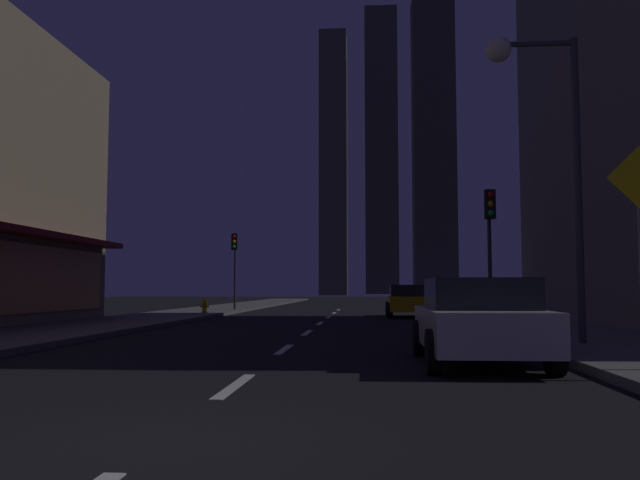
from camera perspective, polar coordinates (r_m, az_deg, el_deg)
name	(u,v)px	position (r m, az deg, el deg)	size (l,w,h in m)	color
ground_plane	(337,312)	(37.47, 1.45, -6.28)	(78.00, 136.00, 0.10)	black
sidewalk_right	(461,310)	(37.79, 12.17, -5.98)	(4.00, 76.00, 0.15)	#605E59
sidewalk_left	(215,310)	(38.43, -9.10, -6.00)	(4.00, 76.00, 0.15)	#605E59
lane_marking_center	(314,327)	(21.71, -0.50, -7.61)	(0.16, 38.60, 0.01)	silver
skyscraper_distant_tall	(334,164)	(135.54, 1.19, 6.61)	(5.50, 8.98, 53.67)	brown
skyscraper_distant_mid	(381,150)	(168.78, 5.35, 7.82)	(8.26, 6.22, 73.07)	#484436
skyscraper_distant_short	(434,145)	(131.80, 9.85, 8.10)	(8.16, 6.39, 58.68)	#413E31
car_parked_near	(478,321)	(11.45, 13.56, -6.82)	(1.98, 4.24, 1.45)	silver
car_parked_far	(408,301)	(29.97, 7.69, -5.24)	(1.98, 4.24, 1.45)	gold
fire_hydrant_far_left	(204,306)	(31.45, -10.00, -5.69)	(0.42, 0.30, 0.65)	gold
traffic_light_near_right	(490,226)	(20.72, 14.55, 1.19)	(0.32, 0.48, 4.20)	#2D2D2D
traffic_light_far_left	(235,254)	(36.25, -7.42, -1.19)	(0.32, 0.48, 4.20)	#2D2D2D
street_lamp_right	(537,111)	(15.04, 18.29, 10.56)	(1.96, 0.56, 6.58)	#38383D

